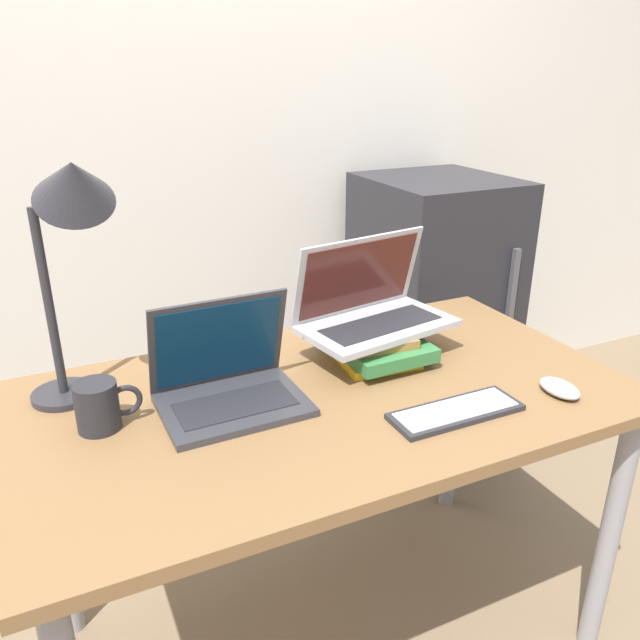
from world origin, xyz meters
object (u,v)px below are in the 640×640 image
(desk_lamp, at_px, (70,212))
(laptop_left, at_px, (228,383))
(mouse, at_px, (560,388))
(book_stack, at_px, (372,343))
(mug, at_px, (99,406))
(wireless_keyboard, at_px, (456,412))
(mini_fridge, at_px, (430,315))
(laptop_on_books, at_px, (371,309))

(desk_lamp, bearing_deg, laptop_left, -29.71)
(laptop_left, bearing_deg, desk_lamp, 150.29)
(mouse, bearing_deg, book_stack, 129.61)
(mouse, xyz_separation_m, mug, (-0.95, 0.29, 0.04))
(laptop_left, distance_m, wireless_keyboard, 0.49)
(wireless_keyboard, bearing_deg, mini_fridge, 57.36)
(laptop_left, distance_m, mini_fridge, 1.27)
(mouse, distance_m, desk_lamp, 1.11)
(laptop_on_books, height_order, mug, laptop_on_books)
(mouse, xyz_separation_m, mini_fridge, (0.34, 0.97, -0.23))
(book_stack, xyz_separation_m, laptop_on_books, (0.01, 0.02, 0.08))
(book_stack, relative_size, wireless_keyboard, 0.93)
(laptop_on_books, xyz_separation_m, desk_lamp, (-0.66, 0.05, 0.30))
(mug, relative_size, mini_fridge, 0.13)
(book_stack, xyz_separation_m, mug, (-0.66, -0.05, 0.01))
(book_stack, relative_size, mouse, 2.62)
(mug, height_order, desk_lamp, desk_lamp)
(wireless_keyboard, xyz_separation_m, desk_lamp, (-0.68, 0.40, 0.41))
(laptop_on_books, xyz_separation_m, wireless_keyboard, (0.01, -0.35, -0.12))
(mouse, bearing_deg, wireless_keyboard, 174.37)
(laptop_left, xyz_separation_m, book_stack, (0.40, 0.07, -0.01))
(desk_lamp, height_order, mini_fridge, desk_lamp)
(wireless_keyboard, xyz_separation_m, mouse, (0.27, -0.03, 0.01))
(book_stack, distance_m, laptop_on_books, 0.09)
(laptop_left, xyz_separation_m, mug, (-0.27, 0.01, 0.00))
(mug, xyz_separation_m, mini_fridge, (1.29, 0.68, -0.27))
(wireless_keyboard, relative_size, mug, 2.19)
(wireless_keyboard, relative_size, mini_fridge, 0.28)
(wireless_keyboard, height_order, mug, mug)
(laptop_left, bearing_deg, laptop_on_books, 12.85)
(desk_lamp, bearing_deg, wireless_keyboard, -30.60)
(laptop_on_books, height_order, wireless_keyboard, laptop_on_books)
(book_stack, distance_m, mini_fridge, 0.92)
(mini_fridge, bearing_deg, mouse, -109.33)
(laptop_left, distance_m, desk_lamp, 0.47)
(book_stack, bearing_deg, mouse, -50.39)
(mouse, relative_size, mini_fridge, 0.10)
(laptop_left, relative_size, mini_fridge, 0.29)
(laptop_on_books, bearing_deg, book_stack, -110.34)
(laptop_on_books, height_order, mini_fridge, mini_fridge)
(desk_lamp, bearing_deg, mouse, -24.35)
(laptop_on_books, xyz_separation_m, mug, (-0.67, -0.08, -0.07))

